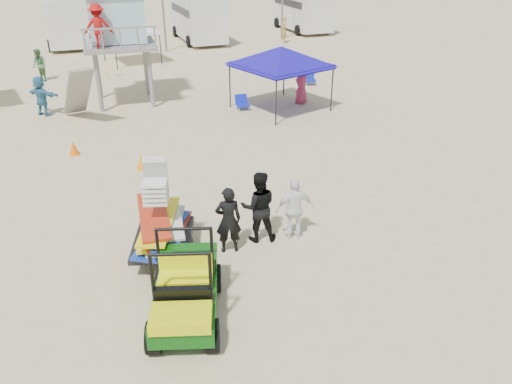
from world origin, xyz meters
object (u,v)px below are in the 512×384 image
object	(u,v)px
utility_cart	(184,285)
lifeguard_tower	(114,21)
surf_trailer	(161,223)
canopy_blue	(281,50)
man_left	(228,220)

from	to	relation	value
utility_cart	lifeguard_tower	world-z (taller)	lifeguard_tower
lifeguard_tower	surf_trailer	bearing A→B (deg)	-93.05
canopy_blue	man_left	bearing A→B (deg)	-118.97
surf_trailer	lifeguard_tower	world-z (taller)	lifeguard_tower
utility_cart	man_left	size ratio (longest dim) A/B	1.54
surf_trailer	utility_cart	bearing A→B (deg)	-90.13
man_left	lifeguard_tower	xyz separation A→B (m)	(-0.82, 13.42, 2.73)
man_left	canopy_blue	bearing A→B (deg)	-109.48
utility_cart	man_left	world-z (taller)	utility_cart
canopy_blue	lifeguard_tower	bearing A→B (deg)	151.24
utility_cart	canopy_blue	world-z (taller)	canopy_blue
man_left	lifeguard_tower	size ratio (longest dim) A/B	0.35
utility_cart	lifeguard_tower	bearing A→B (deg)	87.39
man_left	lifeguard_tower	distance (m)	13.72
man_left	utility_cart	bearing A→B (deg)	62.71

